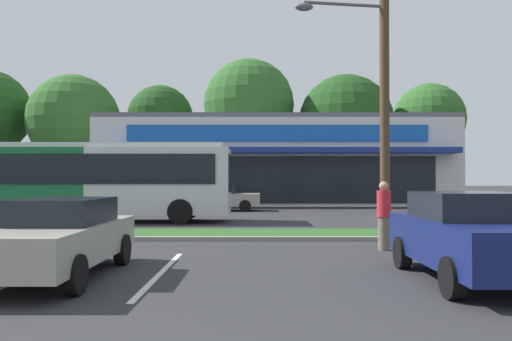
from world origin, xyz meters
name	(u,v)px	position (x,y,z in m)	size (l,w,h in m)	color
grass_median	(190,234)	(0.00, 14.00, 0.06)	(56.00, 2.20, 0.12)	#2D5B23
curb_lip	(185,239)	(0.00, 12.78, 0.06)	(56.00, 0.24, 0.12)	gray
parking_stripe_2	(159,273)	(0.17, 7.87, 0.00)	(0.12, 4.80, 0.01)	silver
storefront_building	(272,162)	(3.36, 35.74, 3.02)	(23.94, 12.81, 6.03)	silver
tree_left	(71,120)	(-14.30, 42.86, 6.99)	(8.11, 8.11, 11.05)	#473323
tree_mid_left	(158,118)	(-6.98, 45.13, 7.45)	(6.13, 6.13, 10.54)	#473323
tree_mid	(246,105)	(1.36, 43.23, 8.46)	(8.13, 8.13, 12.54)	#473323
tree_mid_right	(343,122)	(10.01, 42.75, 6.85)	(8.36, 8.36, 11.04)	#473323
tree_right	(426,119)	(17.72, 43.58, 7.18)	(6.43, 6.43, 10.41)	#473323
utility_pole	(378,65)	(5.90, 13.90, 5.37)	(3.10, 2.39, 10.05)	#4C3826
city_bus	(76,179)	(-5.40, 19.09, 1.77)	(12.68, 2.75, 3.25)	#196638
car_0	(468,236)	(5.79, 7.06, 0.80)	(1.90, 4.15, 1.57)	navy
car_2	(219,198)	(0.06, 26.28, 0.72)	(4.22, 2.00, 1.36)	#9E998C
car_3	(55,237)	(-1.64, 7.41, 0.75)	(1.89, 4.45, 1.44)	#9E998C
pedestrian_by_pole	(381,216)	(5.23, 10.87, 0.87)	(0.35, 0.35, 1.74)	#726651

